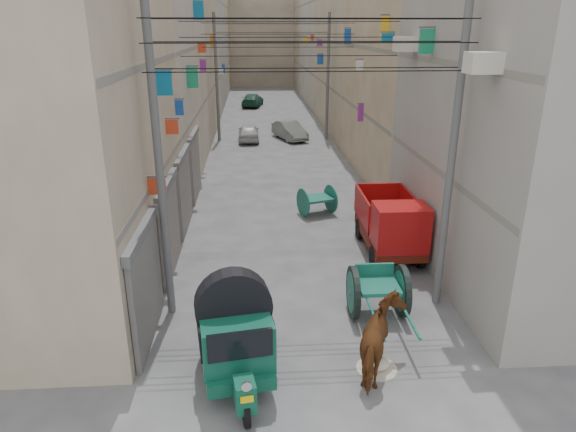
{
  "coord_description": "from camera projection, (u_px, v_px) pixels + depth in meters",
  "views": [
    {
      "loc": [
        -1.32,
        -6.16,
        7.12
      ],
      "look_at": [
        -0.46,
        6.5,
        2.44
      ],
      "focal_mm": 32.0,
      "sensor_mm": 36.0,
      "label": 1
    }
  ],
  "objects": [
    {
      "name": "building_row_left",
      "position": [
        160.0,
        37.0,
        37.51
      ],
      "size": [
        8.0,
        62.0,
        14.0
      ],
      "color": "tan",
      "rests_on": "ground"
    },
    {
      "name": "building_row_right",
      "position": [
        375.0,
        36.0,
        38.53
      ],
      "size": [
        8.0,
        62.0,
        14.0
      ],
      "color": "gray",
      "rests_on": "ground"
    },
    {
      "name": "end_cap_building",
      "position": [
        261.0,
        32.0,
        67.84
      ],
      "size": [
        22.0,
        10.0,
        13.0
      ],
      "primitive_type": "cube",
      "color": "#B8A891",
      "rests_on": "ground"
    },
    {
      "name": "shutters_left",
      "position": [
        178.0,
        205.0,
        17.26
      ],
      "size": [
        0.18,
        14.4,
        2.88
      ],
      "color": "#4E4E53",
      "rests_on": "ground"
    },
    {
      "name": "signboards",
      "position": [
        277.0,
        101.0,
        27.4
      ],
      "size": [
        8.22,
        40.52,
        5.67
      ],
      "color": "#8A268B",
      "rests_on": "ground"
    },
    {
      "name": "ac_units",
      "position": [
        445.0,
        14.0,
        13.15
      ],
      "size": [
        0.7,
        6.55,
        3.35
      ],
      "color": "beige",
      "rests_on": "ground"
    },
    {
      "name": "utility_poles",
      "position": [
        282.0,
        102.0,
        22.84
      ],
      "size": [
        7.4,
        22.2,
        8.0
      ],
      "color": "#555457",
      "rests_on": "ground"
    },
    {
      "name": "overhead_cables",
      "position": [
        286.0,
        37.0,
        19.45
      ],
      "size": [
        7.4,
        22.52,
        1.12
      ],
      "color": "black",
      "rests_on": "ground"
    },
    {
      "name": "auto_rickshaw",
      "position": [
        235.0,
        332.0,
        10.67
      ],
      "size": [
        1.88,
        2.86,
        1.95
      ],
      "rotation": [
        0.0,
        0.0,
        0.16
      ],
      "color": "black",
      "rests_on": "ground"
    },
    {
      "name": "tonga_cart",
      "position": [
        378.0,
        291.0,
        13.26
      ],
      "size": [
        1.49,
        3.05,
        1.38
      ],
      "rotation": [
        0.0,
        0.0,
        -0.01
      ],
      "color": "black",
      "rests_on": "ground"
    },
    {
      "name": "mini_truck",
      "position": [
        392.0,
        229.0,
        16.56
      ],
      "size": [
        1.72,
        3.72,
        2.08
      ],
      "rotation": [
        0.0,
        0.0,
        -0.01
      ],
      "color": "black",
      "rests_on": "ground"
    },
    {
      "name": "second_cart",
      "position": [
        317.0,
        200.0,
        20.56
      ],
      "size": [
        1.6,
        1.51,
        1.15
      ],
      "rotation": [
        0.0,
        0.0,
        0.34
      ],
      "color": "#155D4B",
      "rests_on": "ground"
    },
    {
      "name": "feed_sack",
      "position": [
        377.0,
        363.0,
        11.32
      ],
      "size": [
        0.57,
        0.45,
        0.28
      ],
      "primitive_type": "ellipsoid",
      "color": "beige",
      "rests_on": "ground"
    },
    {
      "name": "horse",
      "position": [
        382.0,
        342.0,
        10.92
      ],
      "size": [
        1.45,
        2.13,
        1.65
      ],
      "primitive_type": "imported",
      "rotation": [
        0.0,
        0.0,
        2.83
      ],
      "color": "brown",
      "rests_on": "ground"
    },
    {
      "name": "distant_car_white",
      "position": [
        249.0,
        132.0,
        33.93
      ],
      "size": [
        1.39,
        3.38,
        1.15
      ],
      "primitive_type": "imported",
      "rotation": [
        0.0,
        0.0,
        3.15
      ],
      "color": "#B6B6B6",
      "rests_on": "ground"
    },
    {
      "name": "distant_car_grey",
      "position": [
        290.0,
        131.0,
        34.41
      ],
      "size": [
        2.39,
        3.81,
        1.19
      ],
      "primitive_type": "imported",
      "rotation": [
        0.0,
        0.0,
        0.34
      ],
      "color": "slate",
      "rests_on": "ground"
    },
    {
      "name": "distant_car_green",
      "position": [
        253.0,
        100.0,
        48.75
      ],
      "size": [
        2.28,
        4.28,
        1.18
      ],
      "primitive_type": "imported",
      "rotation": [
        0.0,
        0.0,
        2.98
      ],
      "color": "#1A4C36",
      "rests_on": "ground"
    }
  ]
}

